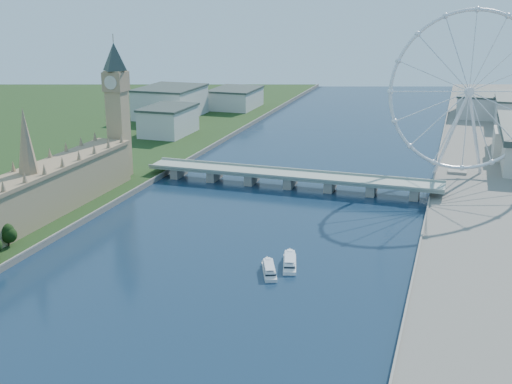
% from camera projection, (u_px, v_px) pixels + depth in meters
% --- Properties ---
extents(parliament_range, '(24.00, 200.00, 70.00)m').
position_uv_depth(parliament_range, '(32.00, 197.00, 388.82)').
color(parliament_range, tan).
rests_on(parliament_range, ground).
extents(big_ben, '(20.02, 20.02, 110.00)m').
position_uv_depth(big_ben, '(116.00, 93.00, 473.01)').
color(big_ben, tan).
rests_on(big_ben, ground).
extents(westminster_bridge, '(220.00, 22.00, 9.50)m').
position_uv_depth(westminster_bridge, '(290.00, 178.00, 472.93)').
color(westminster_bridge, gray).
rests_on(westminster_bridge, ground).
extents(london_eye, '(113.60, 39.12, 124.30)m').
position_uv_depth(london_eye, '(469.00, 92.00, 469.94)').
color(london_eye, silver).
rests_on(london_eye, ground).
extents(city_skyline, '(505.00, 280.00, 32.00)m').
position_uv_depth(city_skyline, '(387.00, 110.00, 695.01)').
color(city_skyline, beige).
rests_on(city_skyline, ground).
extents(tour_boat_near, '(13.70, 28.27, 6.03)m').
position_uv_depth(tour_boat_near, '(290.00, 266.00, 334.66)').
color(tour_boat_near, white).
rests_on(tour_boat_near, ground).
extents(tour_boat_far, '(15.44, 26.07, 5.59)m').
position_uv_depth(tour_boat_far, '(269.00, 273.00, 325.57)').
color(tour_boat_far, silver).
rests_on(tour_boat_far, ground).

